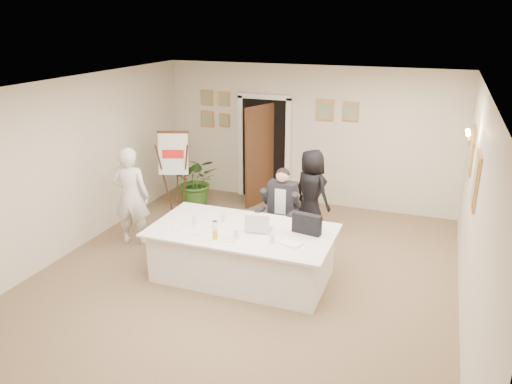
{
  "coord_description": "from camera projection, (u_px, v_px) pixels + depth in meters",
  "views": [
    {
      "loc": [
        2.47,
        -6.07,
        3.68
      ],
      "look_at": [
        -0.02,
        0.6,
        1.16
      ],
      "focal_mm": 35.0,
      "sensor_mm": 36.0,
      "label": 1
    }
  ],
  "objects": [
    {
      "name": "oj_glass",
      "position": [
        215.0,
        234.0,
        6.87
      ],
      "size": [
        0.09,
        0.09,
        0.13
      ],
      "primitive_type": "cylinder",
      "rotation": [
        0.0,
        0.0,
        0.3
      ],
      "color": "gold",
      "rests_on": "conference_table"
    },
    {
      "name": "wall_sconce",
      "position": [
        471.0,
        139.0,
        6.81
      ],
      "size": [
        0.2,
        0.3,
        0.24
      ],
      "primitive_type": null,
      "color": "#BD7C3C",
      "rests_on": "wall_right"
    },
    {
      "name": "standing_woman",
      "position": [
        311.0,
        192.0,
        8.75
      ],
      "size": [
        0.89,
        0.8,
        1.53
      ],
      "primitive_type": "imported",
      "rotation": [
        0.0,
        0.0,
        2.61
      ],
      "color": "black",
      "rests_on": "floor"
    },
    {
      "name": "plate_left",
      "position": [
        178.0,
        228.0,
        7.21
      ],
      "size": [
        0.24,
        0.24,
        0.01
      ],
      "primitive_type": "cylinder",
      "rotation": [
        0.0,
        0.0,
        -0.25
      ],
      "color": "white",
      "rests_on": "conference_table"
    },
    {
      "name": "ceiling",
      "position": [
        241.0,
        88.0,
        6.47
      ],
      "size": [
        6.0,
        7.0,
        0.02
      ],
      "primitive_type": "cube",
      "color": "white",
      "rests_on": "wall_back"
    },
    {
      "name": "pictures_back_wall",
      "position": [
        269.0,
        112.0,
        10.12
      ],
      "size": [
        3.4,
        0.06,
        0.8
      ],
      "primitive_type": null,
      "color": "#C28542",
      "rests_on": "wall_back"
    },
    {
      "name": "potted_palm",
      "position": [
        197.0,
        181.0,
        10.1
      ],
      "size": [
        1.13,
        1.04,
        1.05
      ],
      "primitive_type": "imported",
      "rotation": [
        0.0,
        0.0,
        0.27
      ],
      "color": "#305A1E",
      "rests_on": "floor"
    },
    {
      "name": "plate_mid",
      "position": [
        197.0,
        233.0,
        7.06
      ],
      "size": [
        0.26,
        0.26,
        0.01
      ],
      "primitive_type": "cylinder",
      "rotation": [
        0.0,
        0.0,
        -0.25
      ],
      "color": "white",
      "rests_on": "conference_table"
    },
    {
      "name": "wall_left",
      "position": [
        67.0,
        168.0,
        7.93
      ],
      "size": [
        0.1,
        7.0,
        2.8
      ],
      "primitive_type": "cube",
      "color": "beige",
      "rests_on": "floor"
    },
    {
      "name": "conference_table",
      "position": [
        242.0,
        253.0,
        7.32
      ],
      "size": [
        2.65,
        1.41,
        0.78
      ],
      "color": "silver",
      "rests_on": "floor"
    },
    {
      "name": "floor",
      "position": [
        243.0,
        278.0,
        7.4
      ],
      "size": [
        7.0,
        7.0,
        0.0
      ],
      "primitive_type": "plane",
      "color": "brown",
      "rests_on": "ground"
    },
    {
      "name": "laptop",
      "position": [
        260.0,
        221.0,
        7.13
      ],
      "size": [
        0.4,
        0.42,
        0.28
      ],
      "primitive_type": null,
      "rotation": [
        0.0,
        0.0,
        0.18
      ],
      "color": "#B7BABC",
      "rests_on": "conference_table"
    },
    {
      "name": "seated_man",
      "position": [
        281.0,
        209.0,
        8.12
      ],
      "size": [
        0.63,
        0.67,
        1.41
      ],
      "primitive_type": null,
      "rotation": [
        0.0,
        0.0,
        0.05
      ],
      "color": "black",
      "rests_on": "floor"
    },
    {
      "name": "glass_a",
      "position": [
        195.0,
        219.0,
        7.36
      ],
      "size": [
        0.08,
        0.08,
        0.14
      ],
      "primitive_type": "cylinder",
      "rotation": [
        0.0,
        0.0,
        -0.11
      ],
      "color": "silver",
      "rests_on": "conference_table"
    },
    {
      "name": "glass_b",
      "position": [
        236.0,
        234.0,
        6.86
      ],
      "size": [
        0.08,
        0.08,
        0.14
      ],
      "primitive_type": "cylinder",
      "rotation": [
        0.0,
        0.0,
        -0.22
      ],
      "color": "silver",
      "rests_on": "conference_table"
    },
    {
      "name": "paper_stack",
      "position": [
        291.0,
        244.0,
        6.71
      ],
      "size": [
        0.31,
        0.25,
        0.03
      ],
      "primitive_type": "cube",
      "rotation": [
        0.0,
        0.0,
        -0.25
      ],
      "color": "white",
      "rests_on": "conference_table"
    },
    {
      "name": "standing_man",
      "position": [
        131.0,
        197.0,
        8.29
      ],
      "size": [
        0.69,
        0.53,
        1.69
      ],
      "primitive_type": "imported",
      "rotation": [
        0.0,
        0.0,
        3.37
      ],
      "color": "silver",
      "rests_on": "floor"
    },
    {
      "name": "pictures_right_wall",
      "position": [
        473.0,
        164.0,
        6.9
      ],
      "size": [
        0.06,
        2.2,
        0.8
      ],
      "primitive_type": null,
      "color": "#C28542",
      "rests_on": "wall_right"
    },
    {
      "name": "wall_back",
      "position": [
        307.0,
        136.0,
        10.03
      ],
      "size": [
        6.0,
        0.1,
        2.8
      ],
      "primitive_type": "cube",
      "color": "beige",
      "rests_on": "floor"
    },
    {
      "name": "wall_right",
      "position": [
        475.0,
        218.0,
        5.95
      ],
      "size": [
        0.1,
        7.0,
        2.8
      ],
      "primitive_type": "cube",
      "color": "beige",
      "rests_on": "floor"
    },
    {
      "name": "steel_jug",
      "position": [
        215.0,
        225.0,
        7.21
      ],
      "size": [
        0.1,
        0.1,
        0.11
      ],
      "primitive_type": "cylinder",
      "rotation": [
        0.0,
        0.0,
        0.23
      ],
      "color": "silver",
      "rests_on": "conference_table"
    },
    {
      "name": "glass_c",
      "position": [
        272.0,
        238.0,
        6.73
      ],
      "size": [
        0.08,
        0.08,
        0.14
      ],
      "primitive_type": "cylinder",
      "rotation": [
        0.0,
        0.0,
        -0.33
      ],
      "color": "silver",
      "rests_on": "conference_table"
    },
    {
      "name": "plate_near",
      "position": [
        229.0,
        239.0,
        6.86
      ],
      "size": [
        0.22,
        0.22,
        0.01
      ],
      "primitive_type": "cylinder",
      "rotation": [
        0.0,
        0.0,
        -0.06
      ],
      "color": "white",
      "rests_on": "conference_table"
    },
    {
      "name": "doorway",
      "position": [
        263.0,
        151.0,
        10.28
      ],
      "size": [
        1.14,
        0.86,
        2.2
      ],
      "color": "black",
      "rests_on": "floor"
    },
    {
      "name": "flip_chart",
      "position": [
        175.0,
        176.0,
        9.66
      ],
      "size": [
        0.58,
        0.44,
        1.62
      ],
      "color": "#31200F",
      "rests_on": "floor"
    },
    {
      "name": "glass_d",
      "position": [
        224.0,
        217.0,
        7.44
      ],
      "size": [
        0.07,
        0.07,
        0.14
      ],
      "primitive_type": "cylinder",
      "rotation": [
        0.0,
        0.0,
        0.05
      ],
      "color": "silver",
      "rests_on": "conference_table"
    },
    {
      "name": "wall_front",
      "position": [
        72.0,
        329.0,
        3.85
      ],
      "size": [
        6.0,
        0.1,
        2.8
      ],
      "primitive_type": "cube",
      "color": "beige",
      "rests_on": "floor"
    },
    {
      "name": "laptop_bag",
      "position": [
        307.0,
        224.0,
        7.01
      ],
      "size": [
        0.43,
        0.18,
        0.29
      ],
      "primitive_type": "cube",
      "rotation": [
        0.0,
        0.0,
        -0.17
      ],
      "color": "black",
      "rests_on": "conference_table"
    }
  ]
}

